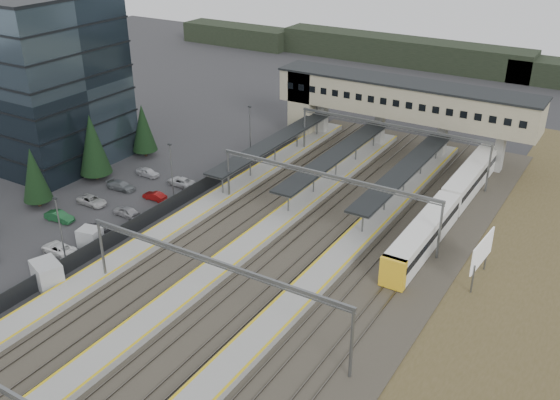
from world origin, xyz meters
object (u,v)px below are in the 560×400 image
Objects in this scene: office_building at (28,77)px; train at (448,205)px; billboard at (482,253)px; relay_cabin_far at (90,237)px; relay_cabin_near at (47,274)px; footbridge at (386,100)px.

train is at bearing 11.18° from office_building.
billboard reaches higher than train.
office_building reaches higher than relay_cabin_far.
billboard reaches higher than relay_cabin_near.
office_building is 53.18m from footbridge.
footbridge is (16.37, 45.76, 6.82)m from relay_cabin_far.
relay_cabin_far is (27.33, -15.76, -11.08)m from office_building.
office_building is at bearing -168.82° from train.
relay_cabin_near is at bearing -147.54° from billboard.
office_building is 8.73× the size of relay_cabin_far.
relay_cabin_far is at bearing -158.29° from billboard.
office_building is at bearing 141.34° from relay_cabin_near.
relay_cabin_near reaches higher than relay_cabin_far.
relay_cabin_far is 0.07× the size of footbridge.
relay_cabin_far is 42.85m from billboard.
footbridge is 1.09× the size of train.
billboard is (7.08, -11.79, 1.52)m from train.
billboard is at bearing 0.05° from office_building.
relay_cabin_far is (-2.34, 7.97, -0.26)m from relay_cabin_near.
billboard is at bearing 32.46° from relay_cabin_near.
footbridge is at bearing 70.31° from relay_cabin_far.
billboard is (67.08, 0.06, -8.76)m from office_building.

